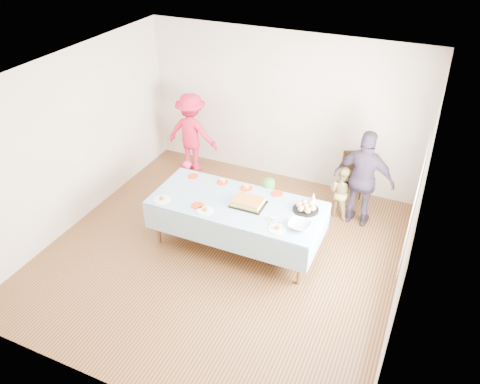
# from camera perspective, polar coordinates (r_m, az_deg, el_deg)

# --- Properties ---
(ground) EXTENTS (5.00, 5.00, 0.00)m
(ground) POSITION_cam_1_polar(r_m,az_deg,el_deg) (7.08, -2.24, -7.41)
(ground) COLOR #4A2415
(ground) RESTS_ON ground
(room_walls) EXTENTS (5.04, 5.04, 2.72)m
(room_walls) POSITION_cam_1_polar(r_m,az_deg,el_deg) (6.06, -2.12, 5.31)
(room_walls) COLOR #C1B19E
(room_walls) RESTS_ON ground
(party_table) EXTENTS (2.50, 1.10, 0.78)m
(party_table) POSITION_cam_1_polar(r_m,az_deg,el_deg) (6.78, -0.41, -1.69)
(party_table) COLOR brown
(party_table) RESTS_ON ground
(birthday_cake) EXTENTS (0.48, 0.37, 0.08)m
(birthday_cake) POSITION_cam_1_polar(r_m,az_deg,el_deg) (6.69, 1.02, -1.27)
(birthday_cake) COLOR black
(birthday_cake) RESTS_ON party_table
(rolls_tray) EXTENTS (0.37, 0.37, 0.11)m
(rolls_tray) POSITION_cam_1_polar(r_m,az_deg,el_deg) (6.64, 8.03, -1.86)
(rolls_tray) COLOR black
(rolls_tray) RESTS_ON party_table
(punch_bowl) EXTENTS (0.30, 0.30, 0.07)m
(punch_bowl) POSITION_cam_1_polar(r_m,az_deg,el_deg) (6.30, 7.26, -4.04)
(punch_bowl) COLOR silver
(punch_bowl) RESTS_ON party_table
(party_hat) EXTENTS (0.10, 0.10, 0.17)m
(party_hat) POSITION_cam_1_polar(r_m,az_deg,el_deg) (6.80, 8.92, -0.65)
(party_hat) COLOR white
(party_hat) RESTS_ON party_table
(fork_pile) EXTENTS (0.24, 0.18, 0.07)m
(fork_pile) POSITION_cam_1_polar(r_m,az_deg,el_deg) (6.39, 3.96, -3.29)
(fork_pile) COLOR white
(fork_pile) RESTS_ON party_table
(plate_red_far_a) EXTENTS (0.16, 0.16, 0.01)m
(plate_red_far_a) POSITION_cam_1_polar(r_m,az_deg,el_deg) (7.40, -5.76, 1.93)
(plate_red_far_a) COLOR red
(plate_red_far_a) RESTS_ON party_table
(plate_red_far_b) EXTENTS (0.18, 0.18, 0.01)m
(plate_red_far_b) POSITION_cam_1_polar(r_m,az_deg,el_deg) (7.22, -2.15, 1.22)
(plate_red_far_b) COLOR red
(plate_red_far_b) RESTS_ON party_table
(plate_red_far_c) EXTENTS (0.19, 0.19, 0.01)m
(plate_red_far_c) POSITION_cam_1_polar(r_m,az_deg,el_deg) (7.06, 0.76, 0.47)
(plate_red_far_c) COLOR red
(plate_red_far_c) RESTS_ON party_table
(plate_red_far_d) EXTENTS (0.18, 0.18, 0.01)m
(plate_red_far_d) POSITION_cam_1_polar(r_m,az_deg,el_deg) (6.96, 4.54, -0.18)
(plate_red_far_d) COLOR red
(plate_red_far_d) RESTS_ON party_table
(plate_red_near) EXTENTS (0.18, 0.18, 0.01)m
(plate_red_near) POSITION_cam_1_polar(r_m,az_deg,el_deg) (6.71, -5.20, -1.64)
(plate_red_near) COLOR red
(plate_red_near) RESTS_ON party_table
(plate_white_left) EXTENTS (0.24, 0.24, 0.01)m
(plate_white_left) POSITION_cam_1_polar(r_m,az_deg,el_deg) (6.90, -9.46, -0.91)
(plate_white_left) COLOR white
(plate_white_left) RESTS_ON party_table
(plate_white_mid) EXTENTS (0.23, 0.23, 0.01)m
(plate_white_mid) POSITION_cam_1_polar(r_m,az_deg,el_deg) (6.59, -4.26, -2.29)
(plate_white_mid) COLOR white
(plate_white_mid) RESTS_ON party_table
(plate_white_right) EXTENTS (0.24, 0.24, 0.01)m
(plate_white_right) POSITION_cam_1_polar(r_m,az_deg,el_deg) (6.26, 4.54, -4.52)
(plate_white_right) COLOR white
(plate_white_right) RESTS_ON party_table
(dining_chair) EXTENTS (0.55, 0.55, 0.96)m
(dining_chair) POSITION_cam_1_polar(r_m,az_deg,el_deg) (8.08, 13.76, 1.89)
(dining_chair) COLOR black
(dining_chair) RESTS_ON ground
(toddler_left) EXTENTS (0.37, 0.31, 0.85)m
(toddler_left) POSITION_cam_1_polar(r_m,az_deg,el_deg) (7.92, -6.28, 1.10)
(toddler_left) COLOR #DA1B57
(toddler_left) RESTS_ON ground
(toddler_mid) EXTENTS (0.46, 0.32, 0.89)m
(toddler_mid) POSITION_cam_1_polar(r_m,az_deg,el_deg) (7.35, 3.40, -1.37)
(toddler_mid) COLOR #327B29
(toddler_mid) RESTS_ON ground
(toddler_right) EXTENTS (0.53, 0.47, 0.91)m
(toddler_right) POSITION_cam_1_polar(r_m,az_deg,el_deg) (7.76, 12.27, 0.02)
(toddler_right) COLOR tan
(toddler_right) RESTS_ON ground
(adult_left) EXTENTS (1.00, 0.59, 1.53)m
(adult_left) POSITION_cam_1_polar(r_m,az_deg,el_deg) (8.81, -5.89, 7.15)
(adult_left) COLOR red
(adult_left) RESTS_ON ground
(adult_right) EXTENTS (0.99, 0.49, 1.62)m
(adult_right) POSITION_cam_1_polar(r_m,az_deg,el_deg) (7.47, 14.84, 1.48)
(adult_right) COLOR #322837
(adult_right) RESTS_ON ground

